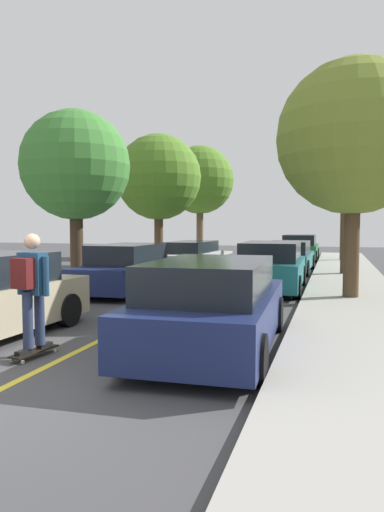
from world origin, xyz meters
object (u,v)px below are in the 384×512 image
Objects in this scene: parked_car_right_nearest at (213,306)px; skateboarder at (31,285)px; parked_car_left_near at (129,269)px; street_tree_left_nearest at (75,166)px; street_tree_left_far at (200,180)px; street_tree_left_near at (158,178)px; street_tree_right_far at (344,162)px; parked_car_left_far at (191,256)px; parked_car_right_far at (288,257)px; parked_car_right_farthest at (300,248)px; fire_hydrant at (52,280)px; skateboard at (35,352)px; street_tree_right_near at (348,148)px; street_tree_right_nearest at (354,138)px; parked_car_right_near at (271,267)px.

skateboarder reaches higher than parked_car_right_nearest.
parked_car_left_near is 4.00m from street_tree_left_nearest.
street_tree_left_far is (0.00, 14.78, 0.87)m from street_tree_left_nearest.
street_tree_right_far is (8.46, 4.91, 1.03)m from street_tree_left_near.
parked_car_left_far is 4.70m from street_tree_left_near.
parked_car_left_near reaches higher than parked_car_left_far.
parked_car_right_far is at bearing -110.24° from street_tree_right_far.
skateboarder is at bearing -103.07° from street_tree_right_far.
street_tree_left_far is (-6.23, 1.44, 4.03)m from parked_car_right_farthest.
fire_hydrant is at bearing -100.61° from parked_car_left_far.
skateboarder is (-4.68, -20.17, -4.16)m from street_tree_right_far.
skateboard is (-2.44, -1.17, -0.62)m from parked_car_right_nearest.
street_tree_right_far is 9.51× the size of fire_hydrant.
parked_car_right_far is at bearing 151.46° from street_tree_right_near.
street_tree_left_near is (0.00, 7.53, 0.35)m from street_tree_left_nearest.
parked_car_right_far is 0.71× the size of street_tree_right_near.
skateboarder is at bearing -63.90° from street_tree_left_nearest.
street_tree_right_far is at bearing 83.28° from parked_car_right_nearest.
skateboarder is at bearing -83.31° from parked_car_left_far.
parked_car_right_nearest is 0.75× the size of street_tree_right_nearest.
street_tree_left_nearest is 0.90× the size of street_tree_left_near.
parked_car_right_farthest is 0.65× the size of street_tree_left_far.
street_tree_right_nearest is at bearing 11.38° from fire_hydrant.
street_tree_left_nearest is at bearing -148.63° from street_tree_right_near.
street_tree_right_near is (6.23, -0.30, 4.18)m from parked_car_left_far.
parked_car_right_near is 12.87m from street_tree_right_far.
parked_car_right_near is 15.99m from street_tree_left_far.
skateboarder is at bearing -99.83° from parked_car_right_far.
street_tree_left_far is at bearing 99.54° from skateboarder.
skateboard is (-4.68, -6.69, -4.06)m from street_tree_right_nearest.
street_tree_right_nearest is (6.23, -0.11, 3.47)m from parked_car_left_near.
skateboarder is (3.78, -7.72, -2.78)m from street_tree_left_nearest.
street_tree_right_near is (2.24, -8.18, 4.12)m from parked_car_right_farthest.
fire_hydrant is 0.40× the size of skateboarder.
skateboarder is (1.55, -13.18, 0.44)m from parked_car_left_far.
skateboard is (3.79, -15.22, -4.13)m from street_tree_left_near.
fire_hydrant is 0.81× the size of skateboard.
skateboard is (-2.44, -14.06, -0.55)m from parked_car_right_far.
street_tree_left_near is at bearing 104.87° from parked_car_left_near.
parked_car_right_near is 4.41m from street_tree_right_nearest.
street_tree_left_nearest is 0.85× the size of street_tree_right_near.
street_tree_left_nearest reaches higher than parked_car_right_farthest.
street_tree_right_nearest reaches higher than parked_car_left_far.
parked_car_left_far is at bearing 96.69° from skateboarder.
parked_car_right_nearest is 9.56m from street_tree_left_nearest.
street_tree_left_far reaches higher than parked_car_right_near.
parked_car_left_near is 4.26m from parked_car_right_near.
parked_car_left_near is 9.40m from street_tree_left_near.
parked_car_right_farthest is 7.55m from street_tree_left_far.
street_tree_left_near reaches higher than parked_car_left_far.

